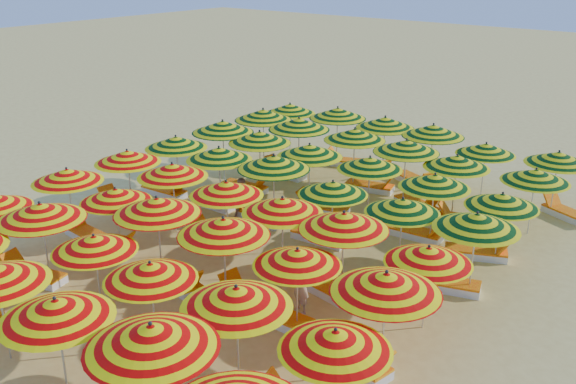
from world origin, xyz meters
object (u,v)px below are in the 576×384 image
Objects in this scene: umbrella_34 at (435,181)px; umbrella_11 at (335,341)px; lounger_3 at (8,266)px; lounger_16 at (214,202)px; umbrella_8 at (94,244)px; umbrella_14 at (157,206)px; umbrella_29 at (477,221)px; lounger_30 at (372,168)px; lounger_29 at (348,162)px; umbrella_27 at (333,188)px; umbrella_33 at (370,163)px; umbrella_13 at (116,195)px; umbrella_4 at (151,337)px; umbrella_41 at (536,176)px; umbrella_42 at (290,109)px; lounger_25 at (284,172)px; lounger_32 at (567,213)px; lounger_26 at (371,187)px; lounger_8 at (178,281)px; lounger_12 at (119,206)px; umbrella_15 at (223,227)px; lounger_9 at (249,301)px; umbrella_26 at (274,162)px; umbrella_28 at (403,206)px; umbrella_46 at (486,149)px; lounger_6 at (87,234)px; umbrella_19 at (172,170)px; umbrella_3 at (56,309)px; umbrella_38 at (355,135)px; lounger_22 at (322,208)px; umbrella_31 at (260,137)px; umbrella_37 at (299,124)px; umbrella_44 at (385,123)px; umbrella_47 at (558,158)px; lounger_23 at (416,233)px; lounger_27 at (417,205)px; lounger_14 at (323,286)px; umbrella_24 at (176,142)px; lounger_4 at (33,275)px; lounger_11 at (355,361)px; umbrella_30 at (223,127)px; lounger_28 at (464,220)px; lounger_7 at (107,247)px; lounger_20 at (444,283)px; umbrella_32 at (310,151)px; lounger_24 at (477,252)px; umbrella_25 at (219,154)px; umbrella_16 at (297,258)px; umbrella_45 at (433,131)px; umbrella_36 at (263,115)px.

umbrella_11 is at bearing -74.70° from umbrella_34.
lounger_16 is (1.04, 6.78, 0.00)m from lounger_3.
umbrella_14 is (-0.19, 2.03, 0.24)m from umbrella_8.
lounger_30 is at bearing 136.10° from umbrella_29.
lounger_30 is (3.30, 13.25, 0.00)m from lounger_3.
lounger_16 is 6.61m from lounger_29.
umbrella_27 is 1.20× the size of umbrella_33.
lounger_3 is at bearing -123.27° from umbrella_13.
umbrella_4 is 1.28× the size of umbrella_8.
umbrella_41 is 10.91m from umbrella_42.
lounger_25 and lounger_32 have the same top height.
lounger_26 is 2.15m from lounger_30.
lounger_12 is at bearing 169.74° from lounger_8.
lounger_9 is (0.50, 0.26, -1.91)m from umbrella_15.
umbrella_26 is 1.05× the size of umbrella_28.
lounger_9 is 7.75m from lounger_12.
lounger_6 is (-7.94, -10.32, -1.71)m from umbrella_46.
umbrella_42 is (-2.21, 8.44, -0.01)m from umbrella_19.
umbrella_4 is at bearing 9.12° from umbrella_3.
umbrella_38 is 1.28× the size of lounger_22.
umbrella_37 is at bearing 85.82° from umbrella_31.
lounger_6 is at bearing -110.07° from umbrella_44.
umbrella_34 is (-2.27, 8.29, 0.06)m from umbrella_11.
lounger_29 is (-7.98, 0.17, -1.79)m from umbrella_47.
umbrella_15 is 1.18× the size of umbrella_46.
lounger_23 is 2.29m from lounger_27.
umbrella_24 is at bearing 173.06° from lounger_14.
lounger_4 is 8.88m from lounger_11.
umbrella_30 is (0.15, 2.13, 0.13)m from umbrella_24.
umbrella_26 is 1.01× the size of umbrella_34.
lounger_11 is at bearing -1.86° from umbrella_13.
lounger_6 is 0.97× the size of lounger_28.
lounger_3 is 0.99× the size of lounger_7.
lounger_12 is at bearing -8.16° from lounger_20.
lounger_7 is (-2.54, -6.25, -1.87)m from umbrella_32.
umbrella_19 is at bearing -177.33° from lounger_24.
umbrella_38 reaches higher than umbrella_32.
umbrella_15 is 1.54× the size of lounger_12.
umbrella_4 is at bearing -71.40° from umbrella_38.
umbrella_25 is at bearing 59.49° from lounger_32.
umbrella_44 is at bearing -68.87° from lounger_9.
lounger_11 is (8.09, -8.59, -1.97)m from umbrella_37.
lounger_4 and lounger_24 have the same top height.
umbrella_13 is at bearing -179.32° from umbrella_16.
lounger_20 is at bearing -3.42° from lounger_16.
umbrella_24 is (-2.12, 2.07, 0.01)m from umbrella_19.
umbrella_45 is (-0.23, 6.58, 0.23)m from umbrella_27.
umbrella_11 is 0.80× the size of umbrella_36.
umbrella_19 is (-8.75, 4.17, 0.11)m from umbrella_11.
umbrella_41 is at bearing 67.04° from umbrella_28.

